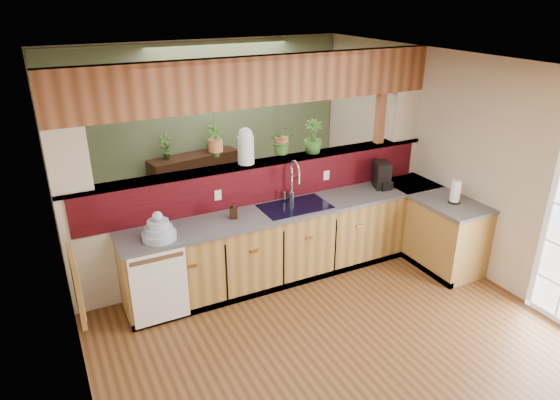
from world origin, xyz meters
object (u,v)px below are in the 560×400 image
faucet (293,179)px  shelving_console (195,183)px  coffee_maker (382,176)px  paper_towel (455,192)px  soap_dispenser (233,210)px  dish_stack (159,231)px  glass_jar (246,146)px

faucet → shelving_console: bearing=105.0°
coffee_maker → paper_towel: 0.93m
soap_dispenser → shelving_console: bearing=83.7°
faucet → paper_towel: size_ratio=1.75×
faucet → paper_towel: faucet is taller
paper_towel → shelving_console: (-2.28, 3.04, -0.54)m
soap_dispenser → shelving_console: soap_dispenser is taller
soap_dispenser → coffee_maker: bearing=0.5°
faucet → shelving_console: faucet is taller
faucet → dish_stack: faucet is taller
faucet → paper_towel: bearing=-28.1°
dish_stack → coffee_maker: 2.93m
dish_stack → shelving_console: (1.12, 2.38, -0.50)m
soap_dispenser → paper_towel: paper_towel is taller
coffee_maker → shelving_console: size_ratio=0.24×
faucet → soap_dispenser: faucet is taller
faucet → soap_dispenser: size_ratio=2.73×
glass_jar → shelving_console: (-0.07, 1.90, -1.10)m
dish_stack → coffee_maker: coffee_maker is taller
faucet → dish_stack: 1.72m
coffee_maker → shelving_console: (-1.81, 2.23, -0.55)m
soap_dispenser → glass_jar: 0.77m
faucet → coffee_maker: size_ratio=1.57×
paper_towel → glass_jar: glass_jar is taller
paper_towel → glass_jar: 2.55m
paper_towel → coffee_maker: bearing=120.4°
dish_stack → coffee_maker: (2.93, 0.15, 0.06)m
faucet → paper_towel: (1.71, -0.91, -0.15)m
glass_jar → shelving_console: bearing=92.0°
dish_stack → soap_dispenser: bearing=8.4°
soap_dispenser → dish_stack: bearing=-171.6°
coffee_maker → shelving_console: bearing=150.9°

